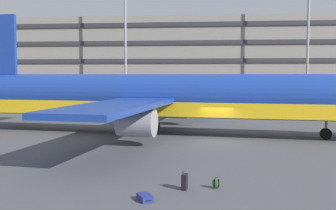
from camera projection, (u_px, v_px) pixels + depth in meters
ground_plane at (217, 141)px, 31.59m from camera, size 600.00×600.00×0.00m
terminal_structure at (213, 62)px, 76.25m from camera, size 135.20×19.34×14.84m
airliner at (161, 98)px, 34.94m from camera, size 40.16×32.63×10.64m
light_mast_left at (125, 13)px, 61.72m from camera, size 1.80×0.50×25.26m
light_mast_center_left at (309, 7)px, 58.97m from camera, size 1.80×0.50×26.19m
suitcase_silver at (185, 181)px, 17.99m from camera, size 0.28×0.45×0.80m
suitcase_purple at (145, 198)px, 16.41m from camera, size 0.79×0.92×0.25m
backpack_red at (216, 183)px, 18.21m from camera, size 0.39×0.33×0.53m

